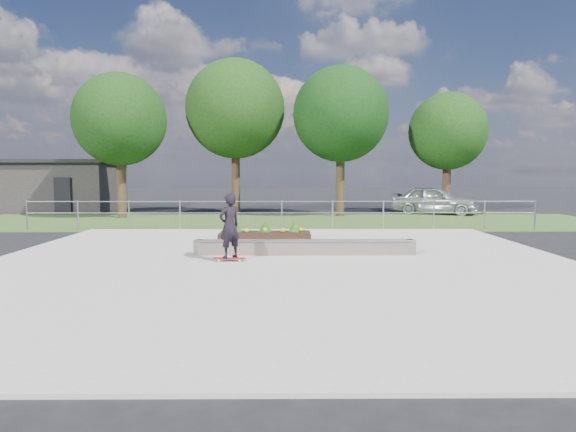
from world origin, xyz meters
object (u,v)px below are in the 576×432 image
object	(u,v)px
skateboarder	(229,226)
planter_bed	(265,234)
parked_car	(435,200)
grind_ledge	(305,247)

from	to	relation	value
skateboarder	planter_bed	bearing A→B (deg)	79.66
planter_bed	parked_car	world-z (taller)	parked_car
parked_car	skateboarder	bearing A→B (deg)	171.43
grind_ledge	planter_bed	bearing A→B (deg)	111.29
planter_bed	skateboarder	xyz separation A→B (m)	(-0.74, -4.08, 0.71)
grind_ledge	parked_car	distance (m)	15.81
grind_ledge	planter_bed	world-z (taller)	planter_bed
skateboarder	parked_car	world-z (taller)	skateboarder
planter_bed	skateboarder	bearing A→B (deg)	-100.34
planter_bed	parked_car	xyz separation A→B (m)	(8.80, 10.79, 0.53)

